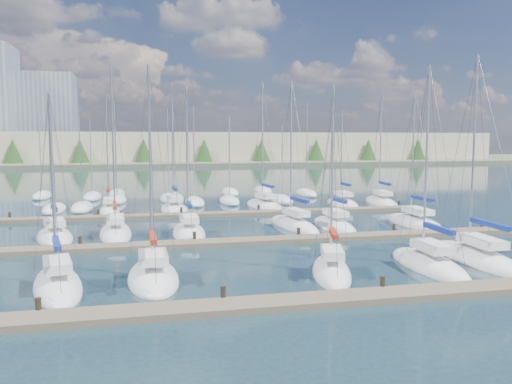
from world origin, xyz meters
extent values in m
plane|color=#203841|center=(0.00, 60.00, 0.00)|extent=(400.00, 400.00, 0.00)
cube|color=#6B5E4C|center=(0.00, 2.00, 0.15)|extent=(44.00, 1.80, 0.35)
cylinder|color=#2D261C|center=(-12.00, 2.90, 0.30)|extent=(0.26, 0.26, 1.10)
cylinder|color=#2D261C|center=(-4.00, 2.90, 0.30)|extent=(0.26, 0.26, 1.10)
cylinder|color=#2D261C|center=(4.00, 2.90, 0.30)|extent=(0.26, 0.26, 1.10)
cube|color=#6B5E4C|center=(0.00, 16.00, 0.15)|extent=(44.00, 1.80, 0.35)
cylinder|color=#2D261C|center=(-12.00, 16.90, 0.30)|extent=(0.26, 0.26, 1.10)
cylinder|color=#2D261C|center=(-4.00, 16.90, 0.30)|extent=(0.26, 0.26, 1.10)
cylinder|color=#2D261C|center=(4.00, 16.90, 0.30)|extent=(0.26, 0.26, 1.10)
cylinder|color=#2D261C|center=(12.00, 16.90, 0.30)|extent=(0.26, 0.26, 1.10)
cylinder|color=#2D261C|center=(20.00, 16.90, 0.30)|extent=(0.26, 0.26, 1.10)
cube|color=#6B5E4C|center=(0.00, 30.00, 0.15)|extent=(44.00, 1.80, 0.35)
cylinder|color=#2D261C|center=(-20.00, 30.90, 0.30)|extent=(0.26, 0.26, 1.10)
cylinder|color=#2D261C|center=(-12.00, 30.90, 0.30)|extent=(0.26, 0.26, 1.10)
cylinder|color=#2D261C|center=(-4.00, 30.90, 0.30)|extent=(0.26, 0.26, 1.10)
cylinder|color=#2D261C|center=(4.00, 30.90, 0.30)|extent=(0.26, 0.26, 1.10)
cylinder|color=#2D261C|center=(12.00, 30.90, 0.30)|extent=(0.26, 0.26, 1.10)
cylinder|color=#2D261C|center=(20.00, 30.90, 0.30)|extent=(0.26, 0.26, 1.10)
ellipsoid|color=white|center=(-14.35, 20.77, 0.05)|extent=(4.16, 7.23, 1.60)
cube|color=black|center=(-14.35, 20.77, 0.05)|extent=(2.10, 3.49, 0.12)
cube|color=silver|center=(-14.27, 20.44, 1.35)|extent=(1.96, 2.65, 0.50)
cylinder|color=#9EA0A5|center=(-14.48, 21.30, 6.03)|extent=(0.14, 0.14, 9.86)
cylinder|color=#9EA0A5|center=(-14.14, 19.92, 2.40)|extent=(0.79, 2.80, 0.10)
cube|color=navy|center=(-14.14, 19.92, 2.52)|extent=(0.92, 2.62, 0.30)
ellipsoid|color=white|center=(12.86, 7.77, 0.05)|extent=(3.16, 9.74, 1.60)
cube|color=black|center=(12.86, 7.77, 0.05)|extent=(1.63, 4.68, 0.12)
cube|color=silver|center=(12.83, 7.29, 1.35)|extent=(1.65, 3.43, 0.50)
cylinder|color=#9EA0A5|center=(12.89, 8.54, 6.98)|extent=(0.14, 0.14, 11.75)
cylinder|color=#9EA0A5|center=(12.79, 6.53, 2.40)|extent=(0.30, 4.04, 0.10)
cube|color=navy|center=(12.79, 6.53, 2.52)|extent=(0.48, 3.73, 0.30)
ellipsoid|color=white|center=(19.99, 35.18, 0.05)|extent=(3.57, 9.00, 1.60)
cube|color=black|center=(19.99, 35.18, 0.05)|extent=(1.82, 4.33, 0.12)
cube|color=silver|center=(19.94, 34.75, 1.35)|extent=(1.76, 3.21, 0.50)
cylinder|color=#9EA0A5|center=(20.08, 35.88, 7.31)|extent=(0.14, 0.14, 12.42)
cylinder|color=#9EA0A5|center=(19.86, 34.05, 2.40)|extent=(0.53, 3.67, 0.10)
cube|color=navy|center=(19.86, 34.05, 2.52)|extent=(0.70, 3.40, 0.30)
ellipsoid|color=white|center=(8.45, 20.92, 0.05)|extent=(2.59, 7.72, 1.60)
cube|color=black|center=(8.45, 20.92, 0.05)|extent=(1.35, 3.71, 0.12)
cube|color=silver|center=(8.46, 20.53, 1.35)|extent=(1.41, 2.71, 0.50)
cylinder|color=#9EA0A5|center=(8.45, 21.53, 6.09)|extent=(0.14, 0.14, 9.98)
cylinder|color=#9EA0A5|center=(8.46, 19.92, 2.40)|extent=(0.13, 3.23, 0.10)
cube|color=navy|center=(8.46, 19.92, 2.52)|extent=(0.33, 2.98, 0.30)
ellipsoid|color=white|center=(-11.25, 34.28, 0.05)|extent=(2.38, 7.07, 1.60)
cube|color=black|center=(-11.25, 34.28, 0.05)|extent=(1.23, 3.40, 0.12)
cube|color=silver|center=(-11.23, 33.93, 1.35)|extent=(1.26, 2.49, 0.50)
cylinder|color=#9EA0A5|center=(-11.27, 34.84, 6.60)|extent=(0.14, 0.14, 11.01)
cylinder|color=#9EA0A5|center=(-11.21, 33.37, 2.40)|extent=(0.21, 2.94, 0.10)
cube|color=maroon|center=(-11.21, 33.37, 2.52)|extent=(0.40, 2.71, 0.30)
ellipsoid|color=white|center=(2.74, 6.63, 0.05)|extent=(3.88, 7.08, 1.60)
cube|color=maroon|center=(2.74, 6.63, 0.05)|extent=(1.95, 3.42, 0.12)
cube|color=silver|center=(2.65, 6.31, 1.35)|extent=(1.76, 2.59, 0.50)
cylinder|color=#9EA0A5|center=(2.89, 7.15, 5.88)|extent=(0.14, 0.14, 9.56)
cylinder|color=#9EA0A5|center=(2.50, 5.79, 2.40)|extent=(0.88, 2.76, 0.10)
cube|color=maroon|center=(2.50, 5.79, 2.52)|extent=(1.01, 2.59, 0.30)
ellipsoid|color=white|center=(15.03, 35.10, 0.05)|extent=(3.18, 7.92, 1.60)
cube|color=silver|center=(15.01, 34.71, 1.35)|extent=(1.66, 2.80, 0.50)
cylinder|color=#9EA0A5|center=(15.07, 35.72, 5.88)|extent=(0.14, 0.14, 9.56)
cylinder|color=#9EA0A5|center=(14.98, 34.09, 2.40)|extent=(0.29, 3.26, 0.10)
cube|color=navy|center=(14.98, 34.09, 2.52)|extent=(0.47, 3.01, 0.30)
ellipsoid|color=white|center=(-9.87, 21.52, 0.05)|extent=(2.98, 8.79, 1.60)
cube|color=silver|center=(-9.84, 21.09, 1.35)|extent=(1.53, 3.11, 0.50)
cylinder|color=#9EA0A5|center=(-9.91, 22.22, 7.23)|extent=(0.14, 0.14, 12.26)
cylinder|color=#9EA0A5|center=(-9.80, 20.40, 2.40)|extent=(0.32, 3.63, 0.10)
cube|color=maroon|center=(-9.80, 20.40, 2.52)|extent=(0.50, 3.36, 0.30)
ellipsoid|color=white|center=(16.04, 20.65, 0.05)|extent=(2.94, 9.02, 1.60)
cube|color=silver|center=(16.03, 20.20, 1.35)|extent=(1.58, 3.17, 0.50)
cylinder|color=#9EA0A5|center=(16.05, 21.37, 6.40)|extent=(0.14, 0.14, 10.60)
cylinder|color=#9EA0A5|center=(16.01, 19.49, 2.40)|extent=(0.17, 3.77, 0.10)
cube|color=navy|center=(16.01, 19.49, 2.52)|extent=(0.36, 3.47, 0.30)
ellipsoid|color=white|center=(5.64, 35.20, 0.05)|extent=(3.99, 9.13, 1.60)
cube|color=maroon|center=(5.64, 35.20, 0.05)|extent=(2.03, 4.40, 0.12)
cube|color=silver|center=(5.70, 34.76, 1.35)|extent=(1.98, 3.27, 0.50)
cylinder|color=#9EA0A5|center=(5.56, 35.90, 7.59)|extent=(0.14, 0.14, 12.98)
cylinder|color=#9EA0A5|center=(5.78, 34.06, 2.40)|extent=(0.55, 3.70, 0.10)
cube|color=navy|center=(5.78, 34.06, 2.52)|extent=(0.71, 3.43, 0.30)
ellipsoid|color=white|center=(-11.92, 7.12, 0.05)|extent=(3.86, 7.91, 1.60)
cube|color=black|center=(-11.92, 7.12, 0.05)|extent=(1.95, 3.82, 0.12)
cube|color=silver|center=(-11.84, 6.75, 1.35)|extent=(1.81, 2.87, 0.50)
cylinder|color=#9EA0A5|center=(-12.04, 7.72, 5.54)|extent=(0.14, 0.14, 8.88)
cylinder|color=#9EA0A5|center=(-11.71, 6.16, 2.40)|extent=(0.75, 3.14, 0.10)
cube|color=navy|center=(-11.71, 6.16, 2.52)|extent=(0.90, 2.93, 0.30)
ellipsoid|color=white|center=(-7.12, 7.64, 0.05)|extent=(2.93, 7.36, 1.60)
cube|color=silver|center=(-7.11, 7.27, 1.35)|extent=(1.57, 2.59, 0.50)
cylinder|color=#9EA0A5|center=(-7.13, 8.22, 6.34)|extent=(0.14, 0.14, 10.48)
cylinder|color=#9EA0A5|center=(-7.09, 6.69, 2.40)|extent=(0.19, 3.06, 0.10)
cube|color=maroon|center=(-7.09, 6.69, 2.52)|extent=(0.38, 2.82, 0.30)
ellipsoid|color=white|center=(5.15, 22.01, 0.05)|extent=(3.48, 9.06, 1.60)
cube|color=silver|center=(5.20, 21.57, 1.35)|extent=(1.69, 3.23, 0.50)
cylinder|color=#9EA0A5|center=(5.06, 22.71, 6.88)|extent=(0.14, 0.14, 11.55)
cylinder|color=#9EA0A5|center=(5.29, 20.87, 2.40)|extent=(0.56, 3.69, 0.10)
cube|color=navy|center=(5.29, 20.87, 2.52)|extent=(0.72, 3.42, 0.30)
ellipsoid|color=white|center=(-4.51, 34.36, 0.05)|extent=(3.10, 7.78, 1.60)
cube|color=silver|center=(-4.50, 33.97, 1.35)|extent=(1.64, 2.75, 0.50)
cylinder|color=#9EA0A5|center=(-4.54, 34.97, 7.37)|extent=(0.14, 0.14, 12.54)
cylinder|color=#9EA0A5|center=(-4.47, 33.36, 2.40)|extent=(0.23, 3.23, 0.10)
cube|color=navy|center=(-4.47, 33.36, 2.52)|extent=(0.42, 2.98, 0.30)
ellipsoid|color=white|center=(-4.12, 20.48, 0.05)|extent=(2.67, 7.40, 1.60)
cube|color=maroon|center=(-4.12, 20.48, 0.05)|extent=(1.39, 3.55, 0.12)
cube|color=silver|center=(-4.12, 20.11, 1.35)|extent=(1.45, 2.60, 0.50)
cylinder|color=#9EA0A5|center=(-4.11, 21.07, 6.45)|extent=(0.14, 0.14, 10.70)
cylinder|color=#9EA0A5|center=(-4.13, 19.52, 2.40)|extent=(0.14, 3.09, 0.10)
cube|color=navy|center=(-4.13, 19.52, 2.52)|extent=(0.34, 2.85, 0.30)
ellipsoid|color=white|center=(8.97, 6.90, 0.05)|extent=(2.85, 7.99, 1.60)
cube|color=silver|center=(8.95, 6.50, 1.35)|extent=(1.51, 2.82, 0.50)
cylinder|color=#9EA0A5|center=(8.99, 7.53, 6.51)|extent=(0.14, 0.14, 10.82)
cylinder|color=#9EA0A5|center=(8.93, 5.87, 2.40)|extent=(0.23, 3.32, 0.10)
cube|color=navy|center=(8.93, 5.87, 2.52)|extent=(0.42, 3.06, 0.30)
cylinder|color=#9EA0A5|center=(-20.75, 49.89, 6.50)|extent=(0.12, 0.12, 11.20)
ellipsoid|color=white|center=(-20.75, 49.89, 0.25)|extent=(2.20, 6.40, 1.40)
cylinder|color=#9EA0A5|center=(-3.94, 43.45, 5.97)|extent=(0.12, 0.12, 10.14)
ellipsoid|color=white|center=(-3.94, 43.45, 0.25)|extent=(2.20, 6.40, 1.40)
cylinder|color=#9EA0A5|center=(-4.68, 43.24, 6.14)|extent=(0.12, 0.12, 10.49)
ellipsoid|color=white|center=(-4.68, 43.24, 0.25)|extent=(2.20, 6.40, 1.40)
cylinder|color=#9EA0A5|center=(9.07, 50.53, 5.93)|extent=(0.12, 0.12, 10.06)
ellipsoid|color=white|center=(9.07, 50.53, 0.25)|extent=(2.20, 6.40, 1.40)
cylinder|color=#9EA0A5|center=(-14.23, 47.33, 5.60)|extent=(0.12, 0.12, 9.39)
ellipsoid|color=white|center=(-14.23, 47.33, 0.25)|extent=(2.20, 6.40, 1.40)
cylinder|color=#9EA0A5|center=(-16.97, 36.19, 5.83)|extent=(0.12, 0.12, 9.85)
ellipsoid|color=white|center=(-16.97, 36.19, 0.25)|extent=(2.20, 6.40, 1.40)
cylinder|color=#9EA0A5|center=(-14.23, 36.83, 5.55)|extent=(0.12, 0.12, 9.30)
ellipsoid|color=white|center=(-14.23, 36.83, 0.25)|extent=(2.20, 6.40, 1.40)
cylinder|color=#9EA0A5|center=(13.97, 45.41, 6.74)|extent=(0.12, 0.12, 11.68)
ellipsoid|color=white|center=(13.97, 45.41, 0.25)|extent=(2.20, 6.40, 1.40)
cylinder|color=#9EA0A5|center=(2.31, 39.32, 5.78)|extent=(0.12, 0.12, 9.76)
ellipsoid|color=white|center=(2.31, 39.32, 0.25)|extent=(2.20, 6.40, 1.40)
cylinder|color=#9EA0A5|center=(-11.34, 49.91, 6.87)|extent=(0.12, 0.12, 11.95)
ellipsoid|color=white|center=(-11.34, 49.91, 0.25)|extent=(2.20, 6.40, 1.40)
cylinder|color=#9EA0A5|center=(8.76, 39.06, 5.13)|extent=(0.12, 0.12, 8.46)
ellipsoid|color=white|center=(8.76, 39.06, 0.25)|extent=(2.20, 6.40, 1.40)
cylinder|color=#9EA0A5|center=(-10.91, 43.47, 4.96)|extent=(0.12, 0.12, 8.12)
ellipsoid|color=white|center=(-10.91, 43.47, 0.25)|extent=(2.20, 6.40, 1.40)
cylinder|color=#9EA0A5|center=(4.00, 49.08, 5.90)|extent=(0.12, 0.12, 10.00)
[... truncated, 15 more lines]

